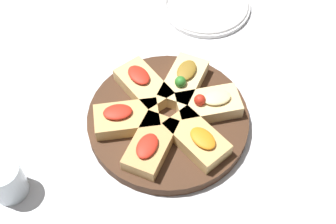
% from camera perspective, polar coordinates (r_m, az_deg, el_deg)
% --- Properties ---
extents(ground_plane, '(3.00, 3.00, 0.00)m').
position_cam_1_polar(ground_plane, '(0.93, 0.00, -1.38)').
color(ground_plane, silver).
extents(serving_board, '(0.32, 0.32, 0.02)m').
position_cam_1_polar(serving_board, '(0.92, 0.00, -0.96)').
color(serving_board, '#422819').
rests_on(serving_board, ground_plane).
extents(focaccia_slice_0, '(0.14, 0.12, 0.04)m').
position_cam_1_polar(focaccia_slice_0, '(0.86, 3.56, -3.26)').
color(focaccia_slice_0, tan).
rests_on(focaccia_slice_0, serving_board).
extents(focaccia_slice_1, '(0.07, 0.12, 0.05)m').
position_cam_1_polar(focaccia_slice_1, '(0.91, 4.97, 0.96)').
color(focaccia_slice_1, '#E5C689').
rests_on(focaccia_slice_1, serving_board).
extents(focaccia_slice_2, '(0.14, 0.12, 0.05)m').
position_cam_1_polar(focaccia_slice_2, '(0.94, 1.92, 3.79)').
color(focaccia_slice_2, '#E5C689').
rests_on(focaccia_slice_2, serving_board).
extents(focaccia_slice_3, '(0.14, 0.11, 0.04)m').
position_cam_1_polar(focaccia_slice_3, '(0.93, -3.03, 3.30)').
color(focaccia_slice_3, '#DBB775').
rests_on(focaccia_slice_3, serving_board).
extents(focaccia_slice_4, '(0.07, 0.13, 0.04)m').
position_cam_1_polar(focaccia_slice_4, '(0.89, -5.17, -0.57)').
color(focaccia_slice_4, tan).
rests_on(focaccia_slice_4, serving_board).
extents(focaccia_slice_5, '(0.14, 0.12, 0.04)m').
position_cam_1_polar(focaccia_slice_5, '(0.85, -2.13, -4.05)').
color(focaccia_slice_5, tan).
rests_on(focaccia_slice_5, serving_board).
extents(plate_left, '(0.21, 0.21, 0.02)m').
position_cam_1_polar(plate_left, '(1.14, 4.65, 12.92)').
color(plate_left, white).
rests_on(plate_left, ground_plane).
extents(water_glass, '(0.06, 0.06, 0.08)m').
position_cam_1_polar(water_glass, '(0.87, -19.15, -7.86)').
color(water_glass, silver).
rests_on(water_glass, ground_plane).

